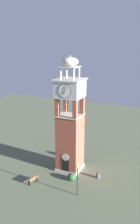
# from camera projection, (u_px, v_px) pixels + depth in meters

# --- Properties ---
(ground) EXTENTS (80.00, 80.00, 0.00)m
(ground) POSITION_uv_depth(u_px,v_px,m) (70.00, 168.00, 39.02)
(ground) COLOR #5B664C
(clock_tower) EXTENTS (3.85, 3.85, 16.81)m
(clock_tower) POSITION_uv_depth(u_px,v_px,m) (70.00, 126.00, 37.10)
(clock_tower) COLOR #9E4C38
(clock_tower) RESTS_ON ground
(park_bench) EXTENTS (0.79, 1.66, 0.95)m
(park_bench) POSITION_uv_depth(u_px,v_px,m) (33.00, 180.00, 34.99)
(park_bench) COLOR brown
(park_bench) RESTS_ON ground
(lamp_post) EXTENTS (0.36, 0.36, 4.15)m
(lamp_post) POSITION_uv_depth(u_px,v_px,m) (77.00, 175.00, 31.58)
(lamp_post) COLOR black
(lamp_post) RESTS_ON ground
(trash_bin) EXTENTS (0.52, 0.52, 0.80)m
(trash_bin) POSITION_uv_depth(u_px,v_px,m) (98.00, 175.00, 36.23)
(trash_bin) COLOR #4C4C51
(trash_bin) RESTS_ON ground
(shrub_near_entry) EXTENTS (0.90, 0.90, 0.68)m
(shrub_near_entry) POSITION_uv_depth(u_px,v_px,m) (68.00, 159.00, 41.34)
(shrub_near_entry) COLOR #28562D
(shrub_near_entry) RESTS_ON ground
(shrub_left_of_tower) EXTENTS (1.19, 1.19, 1.04)m
(shrub_left_of_tower) POSITION_uv_depth(u_px,v_px,m) (72.00, 177.00, 35.62)
(shrub_left_of_tower) COLOR #28562D
(shrub_left_of_tower) RESTS_ON ground
(shrub_behind_bench) EXTENTS (0.86, 0.86, 1.04)m
(shrub_behind_bench) POSITION_uv_depth(u_px,v_px,m) (64.00, 153.00, 42.89)
(shrub_behind_bench) COLOR #28562D
(shrub_behind_bench) RESTS_ON ground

